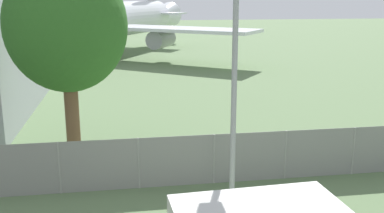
% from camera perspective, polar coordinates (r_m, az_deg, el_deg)
% --- Properties ---
extents(perimeter_fence, '(56.07, 0.07, 1.75)m').
position_cam_1_polar(perimeter_fence, '(15.06, -6.80, -7.19)').
color(perimeter_fence, gray).
rests_on(perimeter_fence, ground).
extents(airplane, '(30.99, 37.64, 11.41)m').
position_cam_1_polar(airplane, '(45.72, -12.99, 10.35)').
color(airplane, silver).
rests_on(airplane, ground).
extents(tree_near_hangar, '(4.51, 4.51, 7.68)m').
position_cam_1_polar(tree_near_hangar, '(17.47, -15.66, 9.76)').
color(tree_near_hangar, brown).
rests_on(tree_near_hangar, ground).
extents(light_mast, '(0.44, 0.44, 7.30)m').
position_cam_1_polar(light_mast, '(12.61, 5.45, 5.78)').
color(light_mast, '#99999E').
rests_on(light_mast, ground).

